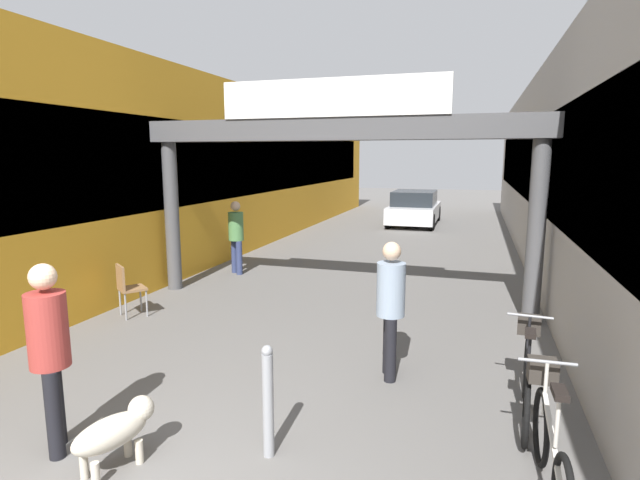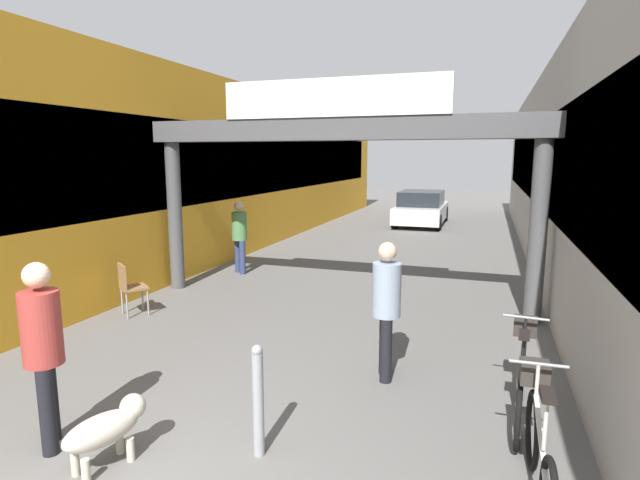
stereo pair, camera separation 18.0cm
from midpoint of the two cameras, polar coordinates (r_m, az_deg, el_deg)
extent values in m
cube|color=gold|center=(15.23, -12.66, 7.87)|extent=(3.00, 26.00, 4.55)
cube|color=black|center=(14.54, -7.57, 8.84)|extent=(0.04, 23.40, 1.82)
cube|color=#9E9993|center=(13.46, 28.75, 6.75)|extent=(3.00, 26.00, 4.55)
cube|color=black|center=(13.25, 22.49, 8.15)|extent=(0.04, 23.40, 1.82)
cylinder|color=#4C4C4F|center=(10.38, -17.04, 2.53)|extent=(0.28, 0.28, 2.93)
cylinder|color=#4C4C4F|center=(8.62, 22.92, 0.85)|extent=(0.28, 0.28, 2.93)
cube|color=#4C4C4F|center=(8.87, 1.06, 12.55)|extent=(7.40, 0.44, 0.39)
cube|color=white|center=(8.72, 0.68, 15.99)|extent=(3.96, 0.10, 0.64)
cylinder|color=black|center=(5.46, -28.82, -15.99)|extent=(0.20, 0.20, 0.81)
cylinder|color=black|center=(5.24, -29.02, -17.08)|extent=(0.20, 0.20, 0.81)
cylinder|color=#99332D|center=(5.08, -29.59, -8.94)|extent=(0.48, 0.48, 0.67)
sphere|color=beige|center=(4.96, -30.05, -3.66)|extent=(0.32, 0.32, 0.23)
cylinder|color=black|center=(6.08, 7.19, -12.38)|extent=(0.17, 0.17, 0.78)
cylinder|color=black|center=(6.31, 7.02, -11.57)|extent=(0.17, 0.17, 0.78)
cylinder|color=#8C9EB2|center=(5.97, 7.25, -5.62)|extent=(0.41, 0.41, 0.64)
sphere|color=beige|center=(5.87, 7.34, -1.27)|extent=(0.27, 0.27, 0.22)
cylinder|color=navy|center=(11.68, -10.20, -1.82)|extent=(0.20, 0.20, 0.77)
cylinder|color=navy|center=(11.46, -9.67, -2.01)|extent=(0.20, 0.20, 0.77)
cylinder|color=#4C7F47|center=(11.45, -10.03, 1.55)|extent=(0.48, 0.48, 0.64)
sphere|color=beige|center=(11.40, -10.10, 3.83)|extent=(0.31, 0.31, 0.22)
ellipsoid|color=beige|center=(4.88, -23.87, -19.53)|extent=(0.50, 0.73, 0.27)
sphere|color=beige|center=(4.96, -20.79, -17.56)|extent=(0.29, 0.29, 0.23)
sphere|color=white|center=(4.97, -21.74, -18.99)|extent=(0.21, 0.21, 0.16)
cylinder|color=beige|center=(5.14, -22.13, -20.86)|extent=(0.09, 0.09, 0.21)
cylinder|color=beige|center=(5.01, -21.00, -21.65)|extent=(0.09, 0.09, 0.21)
cylinder|color=beige|center=(4.99, -26.37, -22.21)|extent=(0.09, 0.09, 0.21)
cylinder|color=beige|center=(4.85, -25.34, -23.09)|extent=(0.09, 0.09, 0.21)
torus|color=black|center=(4.97, 22.94, -19.06)|extent=(0.07, 0.67, 0.67)
cube|color=beige|center=(4.44, 23.91, -20.11)|extent=(0.06, 0.94, 0.34)
cylinder|color=beige|center=(4.23, 24.35, -18.29)|extent=(0.03, 0.03, 0.42)
cube|color=black|center=(4.14, 24.57, -15.58)|extent=(0.11, 0.22, 0.05)
cylinder|color=beige|center=(4.75, 23.33, -15.35)|extent=(0.03, 0.03, 0.46)
cylinder|color=gray|center=(4.65, 23.53, -12.66)|extent=(0.46, 0.04, 0.03)
cube|color=#332D28|center=(4.90, 23.10, -13.54)|extent=(0.24, 0.21, 0.20)
torus|color=black|center=(6.11, 21.71, -13.47)|extent=(0.11, 0.67, 0.67)
torus|color=black|center=(5.18, 21.53, -17.74)|extent=(0.11, 0.67, 0.67)
cube|color=black|center=(5.57, 21.74, -13.74)|extent=(0.12, 0.94, 0.34)
cylinder|color=black|center=(5.37, 21.87, -12.07)|extent=(0.03, 0.03, 0.42)
cube|color=black|center=(5.30, 22.02, -9.85)|extent=(0.12, 0.23, 0.05)
cylinder|color=black|center=(5.92, 21.93, -10.29)|extent=(0.03, 0.03, 0.46)
cylinder|color=gray|center=(5.84, 22.07, -8.07)|extent=(0.46, 0.07, 0.03)
cube|color=#332D28|center=(6.08, 22.00, -8.96)|extent=(0.26, 0.22, 0.20)
cylinder|color=gray|center=(4.67, -7.11, -18.27)|extent=(0.10, 0.10, 0.96)
sphere|color=gray|center=(4.45, -7.25, -12.46)|extent=(0.10, 0.10, 0.10)
cylinder|color=gray|center=(9.23, -20.34, -6.32)|extent=(0.04, 0.04, 0.45)
cylinder|color=gray|center=(8.92, -19.74, -6.84)|extent=(0.04, 0.04, 0.45)
cylinder|color=gray|center=(9.16, -22.40, -6.58)|extent=(0.04, 0.04, 0.45)
cylinder|color=gray|center=(8.84, -21.87, -7.12)|extent=(0.04, 0.04, 0.45)
cube|color=olive|center=(8.97, -21.18, -5.21)|extent=(0.56, 0.56, 0.04)
cube|color=olive|center=(8.88, -22.39, -3.97)|extent=(0.34, 0.27, 0.40)
cube|color=silver|center=(20.08, 10.49, 3.15)|extent=(1.75, 4.00, 0.60)
cube|color=#1E2328|center=(19.88, 10.49, 4.75)|extent=(1.58, 2.20, 0.55)
cylinder|color=black|center=(21.64, 8.86, 3.16)|extent=(0.20, 0.60, 0.60)
cylinder|color=black|center=(21.46, 13.06, 2.98)|extent=(0.20, 0.60, 0.60)
cylinder|color=black|center=(18.79, 7.53, 2.25)|extent=(0.20, 0.60, 0.60)
cylinder|color=black|center=(18.59, 12.36, 2.03)|extent=(0.20, 0.60, 0.60)
camera|label=1|loc=(0.09, -90.63, -0.11)|focal=28.00mm
camera|label=2|loc=(0.09, 89.37, 0.11)|focal=28.00mm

